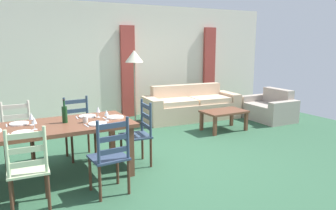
% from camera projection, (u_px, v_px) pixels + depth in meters
% --- Properties ---
extents(ground_plane, '(9.60, 9.60, 0.02)m').
position_uv_depth(ground_plane, '(166.00, 162.00, 4.97)').
color(ground_plane, '#2D563B').
extents(wall_far, '(9.60, 0.16, 2.70)m').
position_uv_depth(wall_far, '(99.00, 62.00, 7.55)').
color(wall_far, beige).
rests_on(wall_far, ground_plane).
extents(curtain_panel_left, '(0.35, 0.08, 2.20)m').
position_uv_depth(curtain_panel_left, '(128.00, 72.00, 7.80)').
color(curtain_panel_left, '#A23B34').
rests_on(curtain_panel_left, ground_plane).
extents(curtain_panel_right, '(0.35, 0.08, 2.20)m').
position_uv_depth(curtain_panel_right, '(209.00, 68.00, 8.93)').
color(curtain_panel_right, '#A23B34').
rests_on(curtain_panel_right, ground_plane).
extents(dining_table, '(1.90, 0.96, 0.75)m').
position_uv_depth(dining_table, '(59.00, 131.00, 4.25)').
color(dining_table, brown).
rests_on(dining_table, ground_plane).
extents(dining_chair_near_left, '(0.45, 0.43, 0.96)m').
position_uv_depth(dining_chair_near_left, '(28.00, 169.00, 3.44)').
color(dining_chair_near_left, beige).
rests_on(dining_chair_near_left, ground_plane).
extents(dining_chair_near_right, '(0.44, 0.42, 0.96)m').
position_uv_depth(dining_chair_near_right, '(110.00, 156.00, 3.83)').
color(dining_chair_near_right, '#2F3E59').
rests_on(dining_chair_near_right, ground_plane).
extents(dining_chair_far_left, '(0.43, 0.41, 0.96)m').
position_uv_depth(dining_chair_far_left, '(18.00, 135.00, 4.70)').
color(dining_chair_far_left, beige).
rests_on(dining_chair_far_left, ground_plane).
extents(dining_chair_far_right, '(0.44, 0.42, 0.96)m').
position_uv_depth(dining_chair_far_right, '(79.00, 128.00, 5.11)').
color(dining_chair_far_right, '#30455A').
rests_on(dining_chair_far_right, ground_plane).
extents(dining_chair_head_east, '(0.43, 0.45, 0.96)m').
position_uv_depth(dining_chair_head_east, '(139.00, 133.00, 4.79)').
color(dining_chair_head_east, '#2E4056').
rests_on(dining_chair_head_east, ground_plane).
extents(dinner_plate_near_left, '(0.24, 0.24, 0.02)m').
position_uv_depth(dinner_plate_near_left, '(23.00, 133.00, 3.80)').
color(dinner_plate_near_left, white).
rests_on(dinner_plate_near_left, dining_table).
extents(fork_near_left, '(0.02, 0.17, 0.01)m').
position_uv_depth(fork_near_left, '(9.00, 135.00, 3.73)').
color(fork_near_left, silver).
rests_on(fork_near_left, dining_table).
extents(dinner_plate_near_right, '(0.24, 0.24, 0.02)m').
position_uv_depth(dinner_plate_near_right, '(98.00, 124.00, 4.23)').
color(dinner_plate_near_right, white).
rests_on(dinner_plate_near_right, dining_table).
extents(fork_near_right, '(0.03, 0.17, 0.01)m').
position_uv_depth(fork_near_right, '(86.00, 126.00, 4.16)').
color(fork_near_right, silver).
rests_on(fork_near_right, dining_table).
extents(dinner_plate_far_left, '(0.24, 0.24, 0.02)m').
position_uv_depth(dinner_plate_far_left, '(19.00, 124.00, 4.23)').
color(dinner_plate_far_left, white).
rests_on(dinner_plate_far_left, dining_table).
extents(fork_far_left, '(0.02, 0.17, 0.01)m').
position_uv_depth(fork_far_left, '(7.00, 125.00, 4.16)').
color(fork_far_left, silver).
rests_on(fork_far_left, dining_table).
extents(dinner_plate_far_right, '(0.24, 0.24, 0.02)m').
position_uv_depth(dinner_plate_far_right, '(87.00, 116.00, 4.66)').
color(dinner_plate_far_right, white).
rests_on(dinner_plate_far_right, dining_table).
extents(fork_far_right, '(0.03, 0.17, 0.01)m').
position_uv_depth(fork_far_right, '(77.00, 118.00, 4.59)').
color(fork_far_right, silver).
rests_on(fork_far_right, dining_table).
extents(dinner_plate_head_east, '(0.24, 0.24, 0.02)m').
position_uv_depth(dinner_plate_head_east, '(115.00, 117.00, 4.60)').
color(dinner_plate_head_east, white).
rests_on(dinner_plate_head_east, dining_table).
extents(fork_head_east, '(0.02, 0.17, 0.01)m').
position_uv_depth(fork_head_east, '(105.00, 119.00, 4.53)').
color(fork_head_east, silver).
rests_on(fork_head_east, dining_table).
extents(wine_bottle, '(0.07, 0.07, 0.32)m').
position_uv_depth(wine_bottle, '(65.00, 114.00, 4.29)').
color(wine_bottle, '#143819').
rests_on(wine_bottle, dining_table).
extents(wine_glass_near_left, '(0.06, 0.06, 0.16)m').
position_uv_depth(wine_glass_near_left, '(34.00, 121.00, 3.94)').
color(wine_glass_near_left, white).
rests_on(wine_glass_near_left, dining_table).
extents(wine_glass_near_right, '(0.06, 0.06, 0.16)m').
position_uv_depth(wine_glass_near_right, '(107.00, 113.00, 4.37)').
color(wine_glass_near_right, white).
rests_on(wine_glass_near_right, dining_table).
extents(wine_glass_far_left, '(0.06, 0.06, 0.16)m').
position_uv_depth(wine_glass_far_left, '(31.00, 117.00, 4.17)').
color(wine_glass_far_left, white).
rests_on(wine_glass_far_left, dining_table).
extents(wine_glass_far_right, '(0.06, 0.06, 0.16)m').
position_uv_depth(wine_glass_far_right, '(98.00, 110.00, 4.60)').
color(wine_glass_far_right, white).
rests_on(wine_glass_far_right, dining_table).
extents(coffee_cup_primary, '(0.07, 0.07, 0.09)m').
position_uv_depth(coffee_cup_primary, '(85.00, 119.00, 4.31)').
color(coffee_cup_primary, beige).
rests_on(coffee_cup_primary, dining_table).
extents(couch, '(2.34, 0.99, 0.80)m').
position_uv_depth(couch, '(191.00, 107.00, 7.72)').
color(couch, beige).
rests_on(couch, ground_plane).
extents(coffee_table, '(0.90, 0.56, 0.42)m').
position_uv_depth(coffee_table, '(224.00, 114.00, 6.68)').
color(coffee_table, brown).
rests_on(coffee_table, ground_plane).
extents(armchair_upholstered, '(0.84, 1.19, 0.72)m').
position_uv_depth(armchair_upholstered, '(270.00, 109.00, 7.65)').
color(armchair_upholstered, '#AB9D90').
rests_on(armchair_upholstered, ground_plane).
extents(standing_lamp, '(0.40, 0.40, 1.64)m').
position_uv_depth(standing_lamp, '(134.00, 61.00, 7.02)').
color(standing_lamp, '#332D28').
rests_on(standing_lamp, ground_plane).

